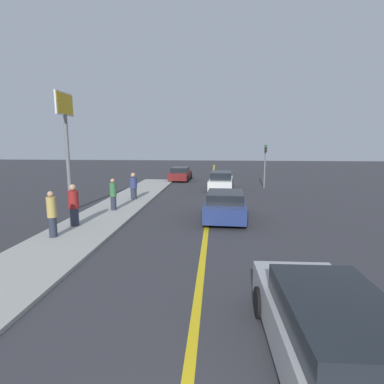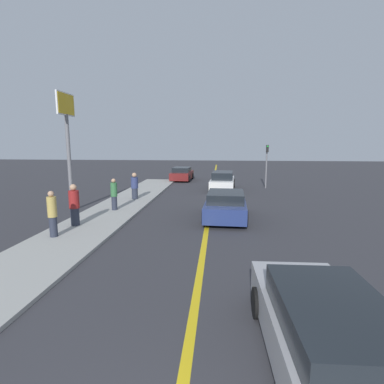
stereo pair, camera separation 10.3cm
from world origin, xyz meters
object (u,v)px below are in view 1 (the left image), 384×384
pedestrian_by_sign (133,186)px  traffic_light (265,161)px  car_parked_left_lot (180,174)px  pedestrian_mid_group (74,205)px  roadside_sign (66,126)px  pedestrian_far_standing (113,194)px  car_ahead_center (225,205)px  car_near_right_lane (332,336)px  car_far_distant (221,181)px  pedestrian_near_curb (52,214)px

pedestrian_by_sign → traffic_light: size_ratio=0.48×
car_parked_left_lot → pedestrian_mid_group: size_ratio=2.23×
pedestrian_mid_group → roadside_sign: roadside_sign is taller
pedestrian_far_standing → pedestrian_by_sign: size_ratio=1.00×
car_ahead_center → pedestrian_by_sign: (-5.56, 4.05, 0.27)m
car_ahead_center → pedestrian_mid_group: 6.75m
car_near_right_lane → car_far_distant: bearing=93.1°
pedestrian_near_curb → pedestrian_by_sign: (0.91, 7.72, -0.06)m
car_ahead_center → roadside_sign: 9.08m
traffic_light → roadside_sign: bearing=-141.9°
car_far_distant → pedestrian_mid_group: (-6.35, -11.04, 0.31)m
car_far_distant → car_near_right_lane: bearing=-82.2°
roadside_sign → car_ahead_center: bearing=-7.8°
pedestrian_near_curb → pedestrian_far_standing: 4.67m
car_near_right_lane → pedestrian_mid_group: size_ratio=2.66×
car_near_right_lane → car_parked_left_lot: (-5.28, 24.12, -0.03)m
pedestrian_far_standing → traffic_light: 13.05m
car_ahead_center → traffic_light: traffic_light is taller
car_ahead_center → car_far_distant: 8.96m
car_near_right_lane → roadside_sign: size_ratio=0.77×
car_far_distant → pedestrian_by_sign: 7.37m
car_parked_left_lot → traffic_light: (7.29, -4.33, 1.52)m
roadside_sign → car_parked_left_lot: bearing=72.3°
pedestrian_near_curb → pedestrian_far_standing: size_ratio=1.05×
pedestrian_far_standing → pedestrian_by_sign: pedestrian_far_standing is taller
pedestrian_far_standing → pedestrian_by_sign: (0.21, 3.10, -0.02)m
traffic_light → roadside_sign: size_ratio=0.56×
car_far_distant → pedestrian_far_standing: (-5.71, -8.01, 0.26)m
car_parked_left_lot → pedestrian_near_curb: size_ratio=2.27×
pedestrian_near_curb → car_ahead_center: bearing=29.5°
car_parked_left_lot → roadside_sign: size_ratio=0.64×
pedestrian_by_sign → pedestrian_far_standing: bearing=-93.9°
car_parked_left_lot → pedestrian_far_standing: size_ratio=2.38×
car_ahead_center → car_parked_left_lot: size_ratio=1.04×
pedestrian_by_sign → roadside_sign: roadside_sign is taller
car_ahead_center → car_parked_left_lot: (-3.90, 14.50, -0.04)m
pedestrian_near_curb → pedestrian_far_standing: bearing=81.4°
car_near_right_lane → pedestrian_mid_group: pedestrian_mid_group is taller
pedestrian_mid_group → roadside_sign: bearing=118.8°
pedestrian_near_curb → pedestrian_mid_group: (0.06, 1.59, 0.00)m
pedestrian_mid_group → pedestrian_far_standing: 3.10m
car_near_right_lane → car_parked_left_lot: car_near_right_lane is taller
roadside_sign → car_far_distant: bearing=44.1°
car_ahead_center → car_near_right_lane: bearing=-79.5°
car_far_distant → car_parked_left_lot: bearing=128.0°
car_parked_left_lot → pedestrian_by_sign: bearing=-96.7°
pedestrian_near_curb → roadside_sign: bearing=109.6°
pedestrian_far_standing → roadside_sign: bearing=176.2°
car_far_distant → traffic_light: bearing=22.6°
pedestrian_mid_group → pedestrian_by_sign: pedestrian_mid_group is taller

